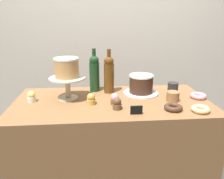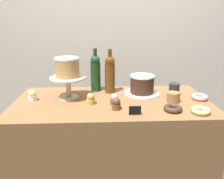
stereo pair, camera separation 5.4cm
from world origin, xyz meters
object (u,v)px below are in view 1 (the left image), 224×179
object	(u,v)px
cupcake_lemon	(31,97)
wine_bottle_green	(94,73)
donut_chocolate	(173,107)
price_sign_chalkboard	(136,110)
donut_glazed	(200,109)
coffee_cup_ceramic	(173,88)
chocolate_round_cake	(141,84)
white_layer_cake	(67,68)
wine_bottle_amber	(109,74)
cookie_stack	(173,96)
cake_stand_pedestal	(68,84)
donut_pink	(198,96)
cupcake_strawberry	(115,99)
cupcake_chocolate	(117,104)
cupcake_caramel	(91,99)

from	to	relation	value
cupcake_lemon	wine_bottle_green	bearing A→B (deg)	24.95
donut_chocolate	price_sign_chalkboard	bearing A→B (deg)	-169.49
donut_glazed	coffee_cup_ceramic	bearing A→B (deg)	99.63
chocolate_round_cake	coffee_cup_ceramic	size ratio (longest dim) A/B	2.06
white_layer_cake	wine_bottle_amber	xyz separation A→B (m)	(0.29, 0.12, -0.08)
cupcake_lemon	cookie_stack	xyz separation A→B (m)	(0.95, -0.07, -0.00)
cake_stand_pedestal	donut_pink	world-z (taller)	cake_stand_pedestal
cupcake_lemon	cupcake_strawberry	bearing A→B (deg)	-9.70
cake_stand_pedestal	price_sign_chalkboard	xyz separation A→B (m)	(0.42, -0.30, -0.08)
donut_pink	cake_stand_pedestal	bearing A→B (deg)	176.19
donut_pink	wine_bottle_green	bearing A→B (deg)	162.93
donut_glazed	donut_pink	world-z (taller)	same
donut_chocolate	cupcake_chocolate	bearing A→B (deg)	173.51
cupcake_lemon	chocolate_round_cake	bearing A→B (deg)	7.57
donut_glazed	coffee_cup_ceramic	distance (m)	0.34
wine_bottle_green	donut_chocolate	size ratio (longest dim) A/B	2.91
wine_bottle_green	white_layer_cake	bearing A→B (deg)	-138.84
cupcake_lemon	donut_glazed	world-z (taller)	cupcake_lemon
chocolate_round_cake	coffee_cup_ceramic	world-z (taller)	chocolate_round_cake
wine_bottle_green	coffee_cup_ceramic	size ratio (longest dim) A/B	3.83
chocolate_round_cake	wine_bottle_amber	size ratio (longest dim) A/B	0.54
cupcake_strawberry	price_sign_chalkboard	world-z (taller)	cupcake_strawberry
cake_stand_pedestal	donut_chocolate	distance (m)	0.71
cookie_stack	donut_pink	bearing A→B (deg)	12.44
price_sign_chalkboard	donut_chocolate	bearing A→B (deg)	10.51
chocolate_round_cake	donut_pink	xyz separation A→B (m)	(0.38, -0.13, -0.06)
white_layer_cake	cupcake_strawberry	size ratio (longest dim) A/B	2.22
cupcake_lemon	donut_chocolate	bearing A→B (deg)	-13.44
chocolate_round_cake	cupcake_strawberry	distance (m)	0.29
cupcake_lemon	cookie_stack	size ratio (longest dim) A/B	0.88
cookie_stack	donut_chocolate	bearing A→B (deg)	-107.98
donut_glazed	cookie_stack	size ratio (longest dim) A/B	1.33
donut_glazed	cupcake_lemon	bearing A→B (deg)	166.42
chocolate_round_cake	cake_stand_pedestal	bearing A→B (deg)	-172.89
white_layer_cake	cake_stand_pedestal	bearing A→B (deg)	-90.00
white_layer_cake	chocolate_round_cake	size ratio (longest dim) A/B	0.94
wine_bottle_green	wine_bottle_amber	bearing A→B (deg)	-22.91
wine_bottle_amber	cupcake_strawberry	world-z (taller)	wine_bottle_amber
cupcake_chocolate	donut_pink	distance (m)	0.61
price_sign_chalkboard	wine_bottle_green	bearing A→B (deg)	117.47
cake_stand_pedestal	cupcake_caramel	size ratio (longest dim) A/B	3.30
cake_stand_pedestal	cupcake_strawberry	bearing A→B (deg)	-22.70
cupcake_caramel	donut_glazed	size ratio (longest dim) A/B	0.66
wine_bottle_amber	white_layer_cake	bearing A→B (deg)	-158.30
cake_stand_pedestal	price_sign_chalkboard	bearing A→B (deg)	-34.97
cupcake_strawberry	cupcake_chocolate	distance (m)	0.08
coffee_cup_ceramic	wine_bottle_amber	bearing A→B (deg)	170.67
cupcake_strawberry	price_sign_chalkboard	xyz separation A→B (m)	(0.11, -0.17, -0.01)
cupcake_caramel	chocolate_round_cake	bearing A→B (deg)	26.34
donut_chocolate	cupcake_lemon	bearing A→B (deg)	166.56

